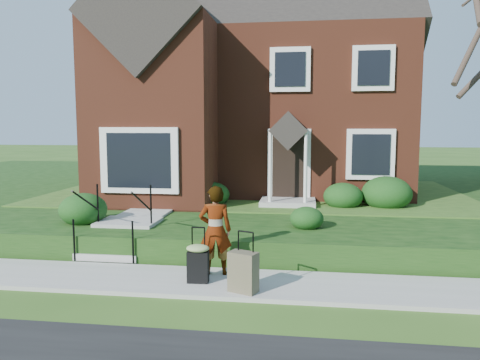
% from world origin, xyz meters
% --- Properties ---
extents(ground, '(120.00, 120.00, 0.00)m').
position_xyz_m(ground, '(0.00, 0.00, 0.00)').
color(ground, '#2D5119').
rests_on(ground, ground).
extents(sidewalk, '(60.00, 1.60, 0.08)m').
position_xyz_m(sidewalk, '(0.00, 0.00, 0.04)').
color(sidewalk, '#9E9B93').
rests_on(sidewalk, ground).
extents(terrace, '(44.00, 20.00, 0.60)m').
position_xyz_m(terrace, '(4.00, 10.90, 0.30)').
color(terrace, black).
rests_on(terrace, ground).
extents(walkway, '(1.20, 6.00, 0.06)m').
position_xyz_m(walkway, '(-2.50, 5.00, 0.63)').
color(walkway, '#9E9B93').
rests_on(walkway, terrace).
extents(main_house, '(10.40, 10.20, 9.40)m').
position_xyz_m(main_house, '(-0.21, 9.61, 5.26)').
color(main_house, maroon).
rests_on(main_house, terrace).
extents(front_steps, '(1.40, 2.02, 1.50)m').
position_xyz_m(front_steps, '(-2.50, 1.84, 0.47)').
color(front_steps, '#9E9B93').
rests_on(front_steps, ground).
extents(foundation_shrubs, '(9.55, 4.55, 1.00)m').
position_xyz_m(foundation_shrubs, '(0.08, 4.75, 1.03)').
color(foundation_shrubs, black).
rests_on(foundation_shrubs, terrace).
extents(woman, '(0.70, 0.53, 1.73)m').
position_xyz_m(woman, '(-0.01, 0.39, 0.94)').
color(woman, '#999999').
rests_on(woman, sidewalk).
extents(suitcase_black, '(0.44, 0.37, 1.03)m').
position_xyz_m(suitcase_black, '(-0.24, -0.13, 0.48)').
color(suitcase_black, black).
rests_on(suitcase_black, sidewalk).
extents(suitcase_olive, '(0.56, 0.44, 1.06)m').
position_xyz_m(suitcase_olive, '(0.65, -0.51, 0.43)').
color(suitcase_olive, brown).
rests_on(suitcase_olive, sidewalk).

